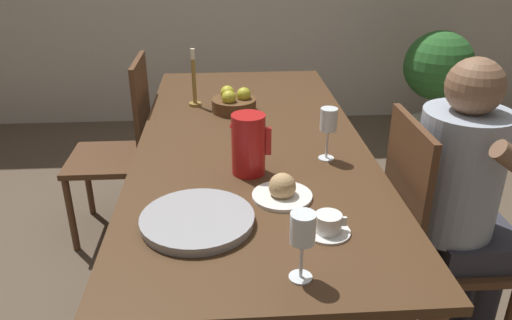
{
  "coord_description": "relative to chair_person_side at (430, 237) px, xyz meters",
  "views": [
    {
      "loc": [
        -0.11,
        -1.92,
        1.56
      ],
      "look_at": [
        0.0,
        -0.31,
        0.8
      ],
      "focal_mm": 35.0,
      "sensor_mm": 36.0,
      "label": 1
    }
  ],
  "objects": [
    {
      "name": "wine_glass_juice",
      "position": [
        -0.57,
        -0.51,
        0.38
      ],
      "size": [
        0.06,
        0.06,
        0.19
      ],
      "color": "white",
      "rests_on": "dining_table"
    },
    {
      "name": "dining_table",
      "position": [
        -0.64,
        0.41,
        0.16
      ],
      "size": [
        0.92,
        2.09,
        0.75
      ],
      "color": "#472D19",
      "rests_on": "ground_plane"
    },
    {
      "name": "potted_plant",
      "position": [
        0.87,
        2.07,
        0.04
      ],
      "size": [
        0.52,
        0.52,
        0.86
      ],
      "color": "beige",
      "rests_on": "ground_plane"
    },
    {
      "name": "ground_plane",
      "position": [
        -0.64,
        0.41,
        -0.51
      ],
      "size": [
        20.0,
        20.0,
        0.0
      ],
      "primitive_type": "plane",
      "color": "brown"
    },
    {
      "name": "candlestick_tall",
      "position": [
        -0.89,
        0.85,
        0.35
      ],
      "size": [
        0.06,
        0.06,
        0.28
      ],
      "color": "olive",
      "rests_on": "dining_table"
    },
    {
      "name": "serving_tray",
      "position": [
        -0.84,
        -0.24,
        0.26
      ],
      "size": [
        0.34,
        0.34,
        0.03
      ],
      "color": "#9E9EA3",
      "rests_on": "dining_table"
    },
    {
      "name": "teacup_near_person",
      "position": [
        -0.46,
        -0.31,
        0.27
      ],
      "size": [
        0.13,
        0.13,
        0.06
      ],
      "color": "white",
      "rests_on": "dining_table"
    },
    {
      "name": "chair_opposite",
      "position": [
        -1.29,
        0.92,
        0.0
      ],
      "size": [
        0.42,
        0.42,
        0.97
      ],
      "rotation": [
        0.0,
        0.0,
        1.57
      ],
      "color": "#51331E",
      "rests_on": "ground_plane"
    },
    {
      "name": "bread_plate",
      "position": [
        -0.57,
        -0.1,
        0.27
      ],
      "size": [
        0.2,
        0.2,
        0.09
      ],
      "color": "white",
      "rests_on": "dining_table"
    },
    {
      "name": "red_pitcher",
      "position": [
        -0.67,
        0.09,
        0.36
      ],
      "size": [
        0.15,
        0.12,
        0.22
      ],
      "color": "red",
      "rests_on": "dining_table"
    },
    {
      "name": "person_seated",
      "position": [
        0.09,
        -0.01,
        0.2
      ],
      "size": [
        0.39,
        0.41,
        1.18
      ],
      "rotation": [
        0.0,
        0.0,
        -1.57
      ],
      "color": "#33333D",
      "rests_on": "ground_plane"
    },
    {
      "name": "fruit_bowl",
      "position": [
        -0.7,
        0.76,
        0.29
      ],
      "size": [
        0.21,
        0.21,
        0.11
      ],
      "color": "brown",
      "rests_on": "dining_table"
    },
    {
      "name": "wine_glass_water",
      "position": [
        -0.37,
        0.19,
        0.39
      ],
      "size": [
        0.06,
        0.06,
        0.2
      ],
      "color": "white",
      "rests_on": "dining_table"
    },
    {
      "name": "chair_person_side",
      "position": [
        0.0,
        0.0,
        0.0
      ],
      "size": [
        0.42,
        0.42,
        0.97
      ],
      "rotation": [
        0.0,
        0.0,
        -1.57
      ],
      "color": "#51331E",
      "rests_on": "ground_plane"
    }
  ]
}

